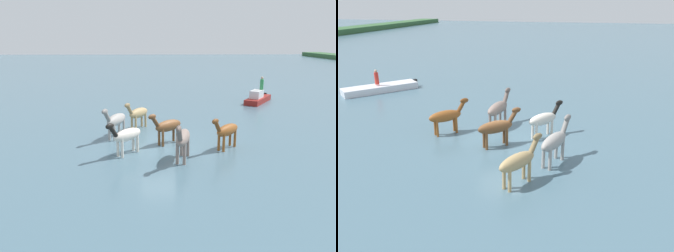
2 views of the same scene
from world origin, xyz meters
The scene contains 9 objects.
ground_plane centered at (0.00, 0.00, 0.00)m, with size 216.08×216.08×0.00m, color #476675.
horse_pinto_flank centered at (-0.43, 0.25, 1.04)m, with size 1.92×2.04×1.89m.
horse_mid_herd centered at (1.33, -1.87, 1.03)m, with size 2.10×1.80×1.87m.
horse_lead centered at (2.31, 0.90, 1.14)m, with size 2.66×1.05×2.06m.
horse_gray_outer centered at (-3.85, -1.56, 1.04)m, with size 2.26×1.59×1.89m.
horse_dun_straggler centered at (0.57, 3.37, 1.03)m, with size 2.00×1.91×1.86m.
horse_dark_mare centered at (-1.66, -2.75, 1.11)m, with size 2.54×1.34×2.01m.
boat_skiff_near centered at (-12.97, 8.99, 0.31)m, with size 4.35×3.41×1.33m.
person_watcher_seated centered at (-13.00, 9.28, 1.73)m, with size 0.32×0.32×1.19m.
Camera 1 is at (18.10, -0.31, 5.80)m, focal length 36.84 mm.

